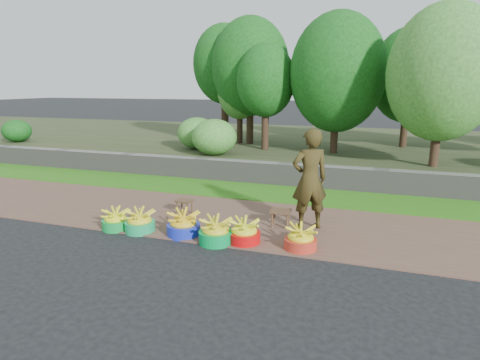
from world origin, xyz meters
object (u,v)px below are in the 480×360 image
(stool_left, at_px, (184,203))
(basin_d, at_px, (216,232))
(vendor_woman, at_px, (310,179))
(stool_right, at_px, (281,213))
(basin_c, at_px, (183,225))
(basin_f, at_px, (301,239))
(basin_a, at_px, (116,220))
(basin_b, at_px, (140,222))
(basin_e, at_px, (244,233))

(stool_left, bearing_deg, basin_d, -45.74)
(stool_left, distance_m, vendor_woman, 2.43)
(stool_right, bearing_deg, stool_left, 176.23)
(basin_c, bearing_deg, basin_d, -11.59)
(stool_left, bearing_deg, basin_f, -21.96)
(basin_a, height_order, basin_b, basin_b)
(basin_e, bearing_deg, basin_f, 1.27)
(basin_c, relative_size, basin_d, 1.01)
(vendor_woman, bearing_deg, basin_b, -7.50)
(basin_b, height_order, basin_d, basin_d)
(basin_b, bearing_deg, basin_d, -2.20)
(basin_e, xyz_separation_m, stool_right, (0.38, 0.86, 0.09))
(basin_b, height_order, vendor_woman, vendor_woman)
(stool_left, distance_m, stool_right, 1.89)
(basin_a, height_order, basin_d, basin_d)
(basin_c, height_order, basin_d, basin_c)
(basin_b, xyz_separation_m, basin_c, (0.77, 0.07, 0.01))
(basin_a, relative_size, basin_f, 0.96)
(basin_c, distance_m, vendor_woman, 2.22)
(basin_c, height_order, basin_f, basin_c)
(basin_e, distance_m, vendor_woman, 1.45)
(basin_d, distance_m, basin_f, 1.31)
(basin_f, bearing_deg, stool_left, 158.04)
(basin_e, height_order, vendor_woman, vendor_woman)
(basin_b, height_order, basin_e, same)
(basin_a, distance_m, basin_c, 1.24)
(vendor_woman, bearing_deg, stool_left, -29.56)
(basin_a, distance_m, basin_b, 0.46)
(basin_f, height_order, stool_left, basin_f)
(basin_b, bearing_deg, stool_left, 74.14)
(basin_f, height_order, stool_right, basin_f)
(vendor_woman, bearing_deg, basin_a, -10.07)
(basin_a, relative_size, vendor_woman, 0.28)
(basin_f, bearing_deg, basin_b, -177.80)
(basin_c, relative_size, vendor_woman, 0.32)
(basin_e, distance_m, stool_left, 1.81)
(stool_right, bearing_deg, basin_a, -160.00)
(basin_d, bearing_deg, stool_left, 134.26)
(basin_d, xyz_separation_m, vendor_woman, (1.26, 1.10, 0.69))
(basin_b, xyz_separation_m, stool_left, (0.30, 1.07, 0.07))
(basin_b, relative_size, basin_e, 1.00)
(basin_a, distance_m, stool_right, 2.82)
(basin_e, relative_size, stool_right, 1.44)
(basin_b, distance_m, vendor_woman, 2.94)
(basin_d, distance_m, basin_e, 0.44)
(basin_d, bearing_deg, stool_right, 51.35)
(basin_b, bearing_deg, basin_f, 2.20)
(basin_c, xyz_separation_m, basin_e, (1.04, 0.01, -0.01))
(basin_a, xyz_separation_m, stool_right, (2.65, 0.96, 0.10))
(stool_right, xyz_separation_m, vendor_woman, (0.46, 0.10, 0.61))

